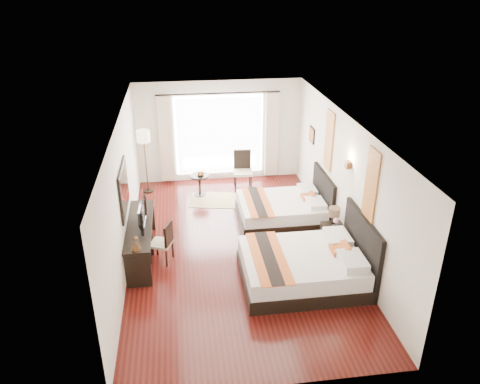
{
  "coord_description": "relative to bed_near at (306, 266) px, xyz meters",
  "views": [
    {
      "loc": [
        -1.09,
        -8.5,
        5.39
      ],
      "look_at": [
        0.12,
        0.33,
        1.16
      ],
      "focal_mm": 35.0,
      "sensor_mm": 36.0,
      "label": 1
    }
  ],
  "objects": [
    {
      "name": "vase",
      "position": [
        0.86,
        0.96,
        0.24
      ],
      "size": [
        0.18,
        0.18,
        0.14
      ],
      "primitive_type": "imported",
      "rotation": [
        0.0,
        0.0,
        -0.34
      ],
      "color": "black",
      "rests_on": "nightstand"
    },
    {
      "name": "ceiling",
      "position": [
        -1.15,
        1.36,
        2.45
      ],
      "size": [
        4.5,
        7.5,
        0.02
      ],
      "primitive_type": "cube",
      "color": "white",
      "rests_on": "wall_headboard"
    },
    {
      "name": "window_glass",
      "position": [
        -1.15,
        5.09,
        0.96
      ],
      "size": [
        2.4,
        0.02,
        2.2
      ],
      "primitive_type": "cube",
      "color": "white",
      "rests_on": "wall_window"
    },
    {
      "name": "mirror_glass",
      "position": [
        -3.35,
        1.32,
        1.21
      ],
      "size": [
        0.01,
        1.12,
        0.82
      ],
      "primitive_type": "cube",
      "color": "white",
      "rests_on": "mirror_frame"
    },
    {
      "name": "wall_desk",
      "position": [
        -3.4,
        1.36,
        1.06
      ],
      "size": [
        0.01,
        7.5,
        2.8
      ],
      "primitive_type": "cube",
      "color": "silver",
      "rests_on": "floor"
    },
    {
      "name": "wall_entry",
      "position": [
        -1.15,
        -2.39,
        1.06
      ],
      "size": [
        4.5,
        0.01,
        2.8
      ],
      "primitive_type": "cube",
      "color": "silver",
      "rests_on": "floor"
    },
    {
      "name": "mirror_frame",
      "position": [
        -3.37,
        1.32,
        1.21
      ],
      "size": [
        0.04,
        1.25,
        0.95
      ],
      "primitive_type": "cube",
      "color": "black",
      "rests_on": "wall_desk"
    },
    {
      "name": "wall_window",
      "position": [
        -1.15,
        5.1,
        1.06
      ],
      "size": [
        4.5,
        0.01,
        2.8
      ],
      "primitive_type": "cube",
      "color": "silver",
      "rests_on": "floor"
    },
    {
      "name": "floor_lamp",
      "position": [
        -3.15,
        4.48,
        1.12
      ],
      "size": [
        0.35,
        0.35,
        1.72
      ],
      "color": "black",
      "rests_on": "floor"
    },
    {
      "name": "side_table",
      "position": [
        -1.78,
        4.07,
        -0.05
      ],
      "size": [
        0.5,
        0.5,
        0.57
      ],
      "primitive_type": "cylinder",
      "color": "black",
      "rests_on": "floor"
    },
    {
      "name": "wall_sconce",
      "position": [
        1.04,
        1.06,
        1.58
      ],
      "size": [
        0.1,
        0.14,
        0.14
      ],
      "primitive_type": "cube",
      "color": "#422A17",
      "rests_on": "wall_headboard"
    },
    {
      "name": "art_panel_near",
      "position": [
        1.08,
        0.0,
        1.61
      ],
      "size": [
        0.03,
        0.5,
        1.35
      ],
      "primitive_type": "cube",
      "color": "maroon",
      "rests_on": "wall_headboard"
    },
    {
      "name": "table_lamp",
      "position": [
        0.9,
        1.21,
        0.43
      ],
      "size": [
        0.25,
        0.25,
        0.39
      ],
      "color": "black",
      "rests_on": "nightstand"
    },
    {
      "name": "bed_near",
      "position": [
        0.0,
        0.0,
        0.0
      ],
      "size": [
        2.31,
        1.8,
        1.3
      ],
      "color": "black",
      "rests_on": "floor"
    },
    {
      "name": "drape_right",
      "position": [
        0.3,
        4.99,
        0.94
      ],
      "size": [
        0.35,
        0.14,
        2.35
      ],
      "primitive_type": "cube",
      "color": "#BFAD94",
      "rests_on": "floor"
    },
    {
      "name": "fruit_bowl",
      "position": [
        -1.75,
        4.06,
        0.26
      ],
      "size": [
        0.2,
        0.2,
        0.05
      ],
      "primitive_type": "imported",
      "rotation": [
        0.0,
        0.0,
        -0.02
      ],
      "color": "#412C17",
      "rests_on": "side_table"
    },
    {
      "name": "desk_chair",
      "position": [
        -2.72,
        1.07,
        -0.07
      ],
      "size": [
        0.52,
        0.52,
        0.87
      ],
      "rotation": [
        0.0,
        0.0,
        2.77
      ],
      "color": "tan",
      "rests_on": "floor"
    },
    {
      "name": "drape_left",
      "position": [
        -2.6,
        4.99,
        0.94
      ],
      "size": [
        0.35,
        0.14,
        2.35
      ],
      "primitive_type": "cube",
      "color": "#BFAD94",
      "rests_on": "floor"
    },
    {
      "name": "wall_headboard",
      "position": [
        1.09,
        1.36,
        1.06
      ],
      "size": [
        0.01,
        7.5,
        2.8
      ],
      "primitive_type": "cube",
      "color": "silver",
      "rests_on": "floor"
    },
    {
      "name": "bed_far",
      "position": [
        0.13,
        2.43,
        -0.04
      ],
      "size": [
        2.04,
        1.59,
        1.15
      ],
      "color": "black",
      "rests_on": "floor"
    },
    {
      "name": "console_desk",
      "position": [
        -3.14,
        1.32,
        0.04
      ],
      "size": [
        0.5,
        2.2,
        0.76
      ],
      "primitive_type": "cube",
      "color": "black",
      "rests_on": "floor"
    },
    {
      "name": "bronze_figurine",
      "position": [
        -3.14,
        0.32,
        0.55
      ],
      "size": [
        0.19,
        0.19,
        0.26
      ],
      "primitive_type": null,
      "rotation": [
        0.0,
        0.0,
        0.12
      ],
      "color": "#422A17",
      "rests_on": "console_desk"
    },
    {
      "name": "television",
      "position": [
        -3.12,
        1.25,
        0.67
      ],
      "size": [
        0.14,
        0.87,
        0.5
      ],
      "primitive_type": "imported",
      "rotation": [
        0.0,
        0.0,
        1.54
      ],
      "color": "black",
      "rests_on": "console_desk"
    },
    {
      "name": "floor",
      "position": [
        -1.15,
        1.36,
        -0.34
      ],
      "size": [
        4.5,
        7.5,
        0.01
      ],
      "primitive_type": "cube",
      "color": "#370A0A",
      "rests_on": "ground"
    },
    {
      "name": "jute_rug",
      "position": [
        -1.37,
        3.7,
        -0.33
      ],
      "size": [
        1.49,
        1.15,
        0.01
      ],
      "primitive_type": "cube",
      "rotation": [
        0.0,
        0.0,
        -0.19
      ],
      "color": "tan",
      "rests_on": "floor"
    },
    {
      "name": "nightstand",
      "position": [
        0.88,
        1.06,
        -0.07
      ],
      "size": [
        0.44,
        0.55,
        0.53
      ],
      "primitive_type": "cube",
      "color": "black",
      "rests_on": "floor"
    },
    {
      "name": "window_chair",
      "position": [
        -0.6,
        4.33,
        -0.01
      ],
      "size": [
        0.52,
        0.52,
        1.06
      ],
      "rotation": [
        0.0,
        0.0,
        -1.62
      ],
      "color": "tan",
      "rests_on": "floor"
    },
    {
      "name": "sheer_curtain",
      "position": [
        -1.15,
        5.03,
        0.96
      ],
      "size": [
        2.3,
        0.02,
        2.1
      ],
      "primitive_type": "cube",
      "color": "white",
      "rests_on": "wall_window"
    },
    {
      "name": "art_panel_far",
      "position": [
        1.08,
        2.43,
        1.61
      ],
      "size": [
        0.03,
        0.5,
        1.35
      ],
      "primitive_type": "cube",
      "color": "maroon",
      "rests_on": "wall_headboard"
    }
  ]
}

